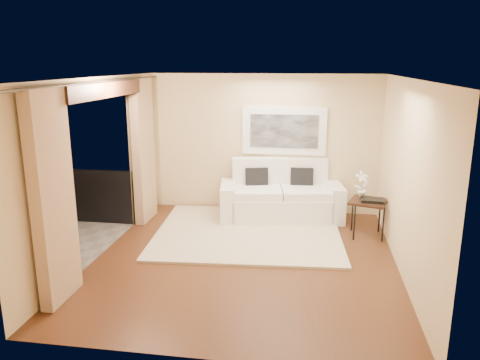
% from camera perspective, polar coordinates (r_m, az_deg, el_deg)
% --- Properties ---
extents(floor, '(5.00, 5.00, 0.00)m').
position_cam_1_polar(floor, '(7.21, 0.59, -9.63)').
color(floor, '#542E18').
rests_on(floor, ground).
extents(room_shell, '(5.00, 6.40, 5.00)m').
position_cam_1_polar(room_shell, '(7.23, -16.61, 10.49)').
color(room_shell, white).
rests_on(room_shell, ground).
extents(balcony, '(1.81, 2.60, 1.17)m').
position_cam_1_polar(balcony, '(8.26, -22.90, -6.33)').
color(balcony, '#605B56').
rests_on(balcony, ground).
extents(curtains, '(0.16, 4.80, 2.64)m').
position_cam_1_polar(curtains, '(7.38, -15.83, 1.30)').
color(curtains, tan).
rests_on(curtains, ground).
extents(artwork, '(1.62, 0.07, 0.92)m').
position_cam_1_polar(artwork, '(9.10, 5.38, 5.98)').
color(artwork, white).
rests_on(artwork, room_shell).
extents(rug, '(3.36, 2.98, 0.04)m').
position_cam_1_polar(rug, '(8.23, 0.99, -6.39)').
color(rug, beige).
rests_on(rug, floor).
extents(sofa, '(2.41, 1.32, 1.10)m').
position_cam_1_polar(sofa, '(9.01, 4.97, -2.12)').
color(sofa, white).
rests_on(sofa, floor).
extents(side_table, '(0.73, 0.73, 0.64)m').
position_cam_1_polar(side_table, '(8.24, 15.37, -2.80)').
color(side_table, black).
rests_on(side_table, floor).
extents(tray, '(0.40, 0.31, 0.05)m').
position_cam_1_polar(tray, '(8.16, 15.85, -2.38)').
color(tray, black).
rests_on(tray, side_table).
extents(orchid, '(0.29, 0.25, 0.47)m').
position_cam_1_polar(orchid, '(8.27, 14.64, -0.57)').
color(orchid, white).
rests_on(orchid, side_table).
extents(bistro_table, '(0.88, 0.88, 0.84)m').
position_cam_1_polar(bistro_table, '(7.77, -24.04, -3.20)').
color(bistro_table, black).
rests_on(bistro_table, balcony).
extents(balcony_chair_far, '(0.48, 0.48, 0.88)m').
position_cam_1_polar(balcony_chair_far, '(8.39, -25.50, -3.90)').
color(balcony_chair_far, black).
rests_on(balcony_chair_far, balcony).
extents(balcony_chair_near, '(0.49, 0.49, 0.93)m').
position_cam_1_polar(balcony_chair_near, '(8.19, -24.88, -4.04)').
color(balcony_chair_near, black).
rests_on(balcony_chair_near, balcony).
extents(ice_bucket, '(0.18, 0.18, 0.20)m').
position_cam_1_polar(ice_bucket, '(7.91, -24.99, -1.64)').
color(ice_bucket, silver).
rests_on(ice_bucket, bistro_table).
extents(candle, '(0.06, 0.06, 0.07)m').
position_cam_1_polar(candle, '(7.83, -23.66, -2.14)').
color(candle, red).
rests_on(candle, bistro_table).
extents(vase, '(0.04, 0.04, 0.18)m').
position_cam_1_polar(vase, '(7.56, -25.16, -2.42)').
color(vase, silver).
rests_on(vase, bistro_table).
extents(glass_a, '(0.06, 0.06, 0.12)m').
position_cam_1_polar(glass_a, '(7.55, -23.67, -2.53)').
color(glass_a, silver).
rests_on(glass_a, bistro_table).
extents(glass_b, '(0.06, 0.06, 0.12)m').
position_cam_1_polar(glass_b, '(7.68, -23.08, -2.19)').
color(glass_b, white).
rests_on(glass_b, bistro_table).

